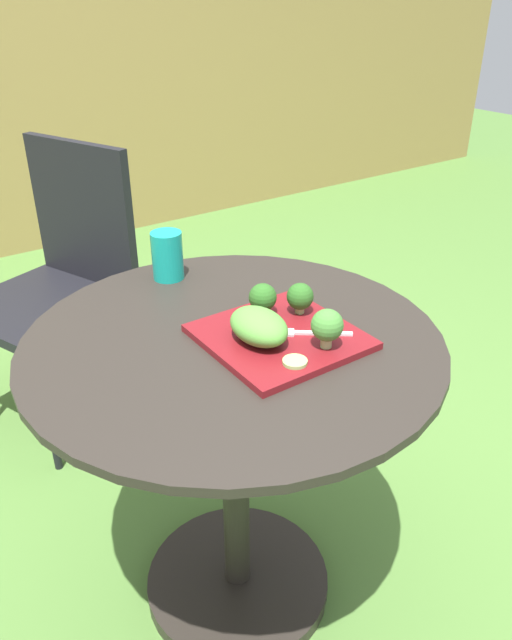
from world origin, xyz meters
TOP-DOWN VIEW (x-y plane):
  - ground_plane at (0.00, 0.00)m, footprint 12.00×12.00m
  - patio_table at (0.00, 0.00)m, footprint 0.81×0.81m
  - patio_chair at (-0.03, 0.94)m, footprint 0.57×0.57m
  - salad_plate at (0.07, -0.06)m, footprint 0.27×0.27m
  - drinking_glass at (0.03, 0.31)m, footprint 0.07×0.07m
  - fork at (0.10, -0.09)m, footprint 0.13×0.11m
  - lettuce_mound at (0.02, -0.06)m, footprint 0.09×0.13m
  - broccoli_floret_0 at (0.11, -0.15)m, footprint 0.06×0.06m
  - broccoli_floret_1 at (0.15, -0.02)m, footprint 0.05×0.05m
  - broccoli_floret_2 at (0.09, 0.02)m, footprint 0.06×0.06m
  - cucumber_slice_0 at (0.03, -0.16)m, footprint 0.04×0.04m

SIDE VIEW (x-z plane):
  - ground_plane at x=0.00m, z-range 0.00..0.00m
  - patio_table at x=0.00m, z-range 0.07..0.78m
  - patio_chair at x=-0.03m, z-range 0.08..0.98m
  - salad_plate at x=0.07m, z-range 0.72..0.73m
  - fork at x=0.10m, z-range 0.73..0.73m
  - cucumber_slice_0 at x=0.03m, z-range 0.73..0.74m
  - lettuce_mound at x=0.02m, z-range 0.73..0.79m
  - drinking_glass at x=0.03m, z-range 0.71..0.82m
  - broccoli_floret_1 at x=0.15m, z-range 0.73..0.80m
  - broccoli_floret_2 at x=0.09m, z-range 0.73..0.80m
  - broccoli_floret_0 at x=0.11m, z-range 0.74..0.81m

